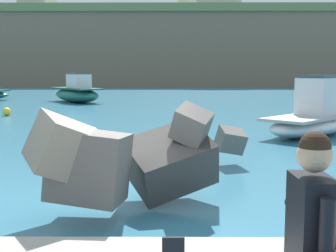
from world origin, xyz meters
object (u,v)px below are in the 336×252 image
(boat_near_right, at_px, (77,93))
(boat_mid_left, at_px, (314,117))
(station_building_annex, at_px, (195,8))
(mooring_buoy_middle, at_px, (7,112))

(boat_near_right, distance_m, boat_mid_left, 21.37)
(boat_mid_left, bearing_deg, station_building_annex, 90.52)
(mooring_buoy_middle, bearing_deg, boat_near_right, 81.28)
(boat_near_right, distance_m, station_building_annex, 59.01)
(boat_near_right, xyz_separation_m, station_building_annex, (11.75, 56.14, 13.87))
(boat_near_right, distance_m, mooring_buoy_middle, 10.45)
(boat_near_right, bearing_deg, station_building_annex, 78.18)
(boat_mid_left, bearing_deg, boat_near_right, 125.49)
(boat_mid_left, bearing_deg, mooring_buoy_middle, 153.14)
(boat_near_right, relative_size, station_building_annex, 0.83)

